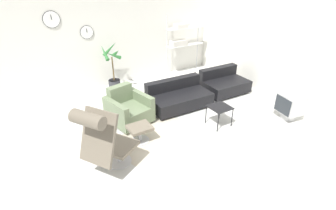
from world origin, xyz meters
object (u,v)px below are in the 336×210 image
(lounge_chair, at_px, (102,136))
(couch_low, at_px, (178,98))
(ottoman, at_px, (140,130))
(couch_second, at_px, (224,84))
(armchair_red, at_px, (128,110))
(crt_television, at_px, (290,105))
(shelf_unit, at_px, (181,37))
(potted_plant, at_px, (113,74))
(side_table, at_px, (220,109))

(lounge_chair, xyz_separation_m, couch_low, (2.35, 1.40, -0.52))
(ottoman, xyz_separation_m, couch_low, (1.46, 0.84, -0.01))
(couch_second, bearing_deg, armchair_red, 3.74)
(couch_low, distance_m, crt_television, 2.56)
(crt_television, height_order, shelf_unit, shelf_unit)
(lounge_chair, xyz_separation_m, armchair_red, (1.00, 1.36, -0.47))
(ottoman, bearing_deg, potted_plant, 79.70)
(ottoman, relative_size, shelf_unit, 0.24)
(lounge_chair, xyz_separation_m, potted_plant, (1.36, 3.18, -0.28))
(armchair_red, relative_size, shelf_unit, 0.52)
(couch_second, height_order, crt_television, couch_second)
(couch_second, height_order, side_table, couch_second)
(couch_second, bearing_deg, shelf_unit, -82.68)
(couch_second, height_order, potted_plant, potted_plant)
(crt_television, bearing_deg, ottoman, 83.74)
(ottoman, xyz_separation_m, couch_second, (2.99, 0.90, -0.01))
(side_table, relative_size, crt_television, 0.76)
(armchair_red, xyz_separation_m, potted_plant, (0.37, 1.82, 0.18))
(ottoman, relative_size, crt_television, 0.77)
(lounge_chair, relative_size, side_table, 2.90)
(armchair_red, xyz_separation_m, side_table, (1.62, -1.15, 0.11))
(couch_second, distance_m, shelf_unit, 2.08)
(armchair_red, xyz_separation_m, crt_television, (3.17, -1.76, 0.04))
(lounge_chair, distance_m, armchair_red, 1.75)
(armchair_red, distance_m, shelf_unit, 3.44)
(potted_plant, bearing_deg, couch_low, -61.07)
(couch_low, xyz_separation_m, potted_plant, (-0.99, 1.78, 0.24))
(couch_low, xyz_separation_m, crt_television, (1.81, -1.80, 0.09))
(side_table, relative_size, potted_plant, 0.34)
(shelf_unit, bearing_deg, couch_low, -125.28)
(lounge_chair, distance_m, side_table, 2.65)
(potted_plant, bearing_deg, lounge_chair, -113.21)
(armchair_red, relative_size, potted_plant, 0.74)
(side_table, bearing_deg, crt_television, -21.72)
(ottoman, bearing_deg, couch_low, 29.99)
(side_table, height_order, potted_plant, potted_plant)
(ottoman, height_order, shelf_unit, shelf_unit)
(crt_television, bearing_deg, lounge_chair, 94.44)
(lounge_chair, relative_size, armchair_red, 1.33)
(ottoman, bearing_deg, couch_second, 16.79)
(couch_low, height_order, potted_plant, potted_plant)
(couch_low, bearing_deg, potted_plant, -59.21)
(side_table, bearing_deg, armchair_red, 144.71)
(lounge_chair, relative_size, couch_second, 1.07)
(couch_second, bearing_deg, couch_low, 4.01)
(ottoman, xyz_separation_m, crt_television, (3.28, -0.96, 0.08))
(side_table, xyz_separation_m, potted_plant, (-1.26, 2.97, 0.07))
(couch_second, xyz_separation_m, shelf_unit, (-0.18, 1.85, 0.93))
(crt_television, xyz_separation_m, shelf_unit, (-0.47, 3.71, 0.84))
(armchair_red, height_order, couch_low, armchair_red)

